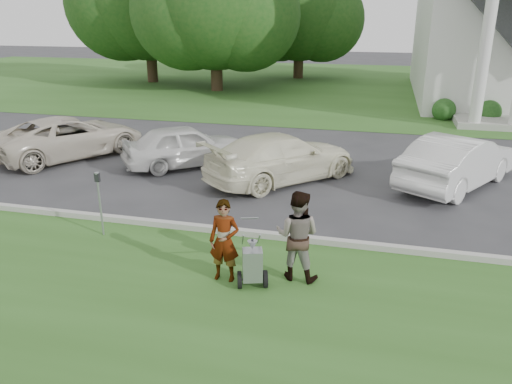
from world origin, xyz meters
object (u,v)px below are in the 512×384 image
at_px(tree_far, 147,0).
at_px(person_left, 224,242).
at_px(tree_back, 300,14).
at_px(car_a, 70,137).
at_px(car_c, 282,157).
at_px(car_b, 186,146).
at_px(car_d, 458,161).
at_px(person_right, 297,236).
at_px(parking_meter_near, 99,196).
at_px(striping_cart, 252,266).
at_px(tree_left, 215,8).

height_order(tree_far, person_left, tree_far).
bearing_deg(person_left, tree_back, 97.44).
relative_size(car_a, car_c, 1.04).
bearing_deg(car_b, person_left, 168.44).
height_order(tree_back, car_d, tree_back).
bearing_deg(car_d, person_right, 92.73).
bearing_deg(parking_meter_near, striping_cart, -19.44).
xyz_separation_m(tree_far, person_right, (15.35, -26.04, -4.82)).
xyz_separation_m(tree_far, tree_back, (10.00, 5.00, -0.97)).
relative_size(tree_left, car_c, 2.16).
height_order(tree_back, person_left, tree_back).
bearing_deg(person_left, striping_cart, -13.27).
height_order(car_a, car_c, same).
bearing_deg(tree_left, striping_cart, -69.91).
xyz_separation_m(striping_cart, car_c, (-0.75, 6.32, 0.27)).
bearing_deg(tree_left, parking_meter_near, -77.97).
bearing_deg(person_right, parking_meter_near, -4.59).
height_order(person_right, parking_meter_near, person_right).
relative_size(tree_far, car_b, 2.86).
xyz_separation_m(tree_far, car_a, (6.14, -19.51, -4.98)).
xyz_separation_m(tree_far, striping_cart, (14.62, -26.57, -5.25)).
distance_m(striping_cart, car_b, 8.13).
distance_m(tree_back, person_right, 31.73).
bearing_deg(car_a, car_b, -150.42).
relative_size(car_b, car_d, 0.88).
xyz_separation_m(car_a, car_d, (12.78, -0.02, 0.05)).
height_order(person_left, car_d, person_left).
relative_size(person_right, car_d, 0.38).
height_order(person_right, car_b, person_right).
distance_m(tree_left, tree_far, 6.73).
bearing_deg(car_d, tree_far, -14.40).
distance_m(striping_cart, car_c, 6.37).
bearing_deg(tree_left, person_right, -67.91).
height_order(striping_cart, car_b, car_b).
xyz_separation_m(tree_left, car_a, (0.14, -16.51, -4.40)).
bearing_deg(car_b, car_c, -140.34).
distance_m(tree_far, car_d, 27.64).
relative_size(tree_far, tree_back, 1.21).
distance_m(tree_far, parking_meter_near, 27.80).
bearing_deg(striping_cart, tree_left, 91.83).
xyz_separation_m(person_left, person_right, (1.30, 0.40, 0.08)).
distance_m(striping_cart, person_left, 0.69).
height_order(tree_back, car_b, tree_back).
distance_m(tree_far, striping_cart, 30.78).
height_order(tree_left, car_d, tree_left).
xyz_separation_m(person_left, parking_meter_near, (-3.32, 1.24, 0.15)).
relative_size(striping_cart, parking_meter_near, 0.78).
distance_m(tree_left, parking_meter_near, 23.08).
relative_size(tree_far, person_right, 6.65).
bearing_deg(car_c, person_right, 145.16).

